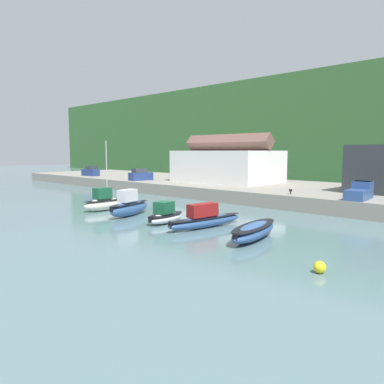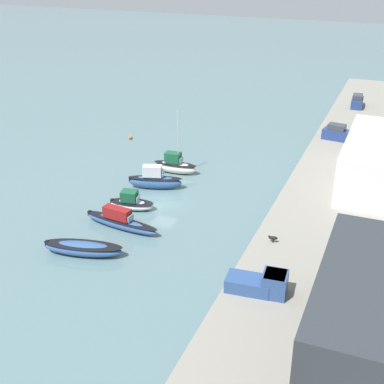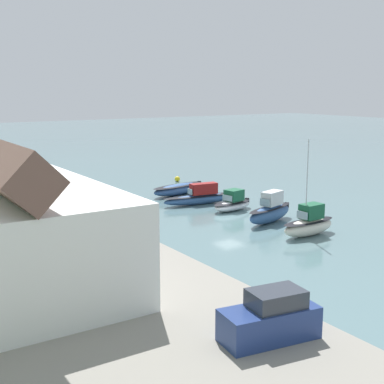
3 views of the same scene
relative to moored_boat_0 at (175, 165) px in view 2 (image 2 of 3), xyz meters
name	(u,v)px [view 2 (image 2 of 3)]	position (x,y,z in m)	size (l,w,h in m)	color
ground_plane	(163,202)	(8.29, 2.18, -1.01)	(320.00, 320.00, 0.00)	slate
moored_boat_0	(175,165)	(0.00, 0.00, 0.00)	(2.02, 5.70, 8.22)	white
moored_boat_1	(155,180)	(5.24, -0.29, 0.07)	(3.35, 6.60, 2.89)	#33568E
moored_boat_2	(131,203)	(11.05, -0.34, -0.25)	(2.77, 5.17, 2.13)	white
moored_boat_3	(120,221)	(15.34, 0.69, -0.21)	(2.45, 8.78, 2.24)	#33568E
moored_boat_4	(83,248)	(21.15, -0.04, -0.34)	(3.64, 7.89, 1.26)	#33568E
parked_car_1	(338,133)	(-15.37, 17.78, 1.68)	(2.37, 4.41, 2.16)	navy
parked_car_2	(357,102)	(-32.99, 18.36, 1.68)	(4.30, 2.04, 2.16)	navy
pickup_truck_0	(262,283)	(23.02, 17.57, 1.58)	(2.36, 4.88, 1.90)	#2D4C84
dog_on_quay	(273,238)	(15.24, 16.46, 1.22)	(0.43, 0.88, 0.68)	black
mooring_buoy_0	(130,137)	(-9.13, -11.25, -0.72)	(0.57, 0.57, 0.57)	orange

